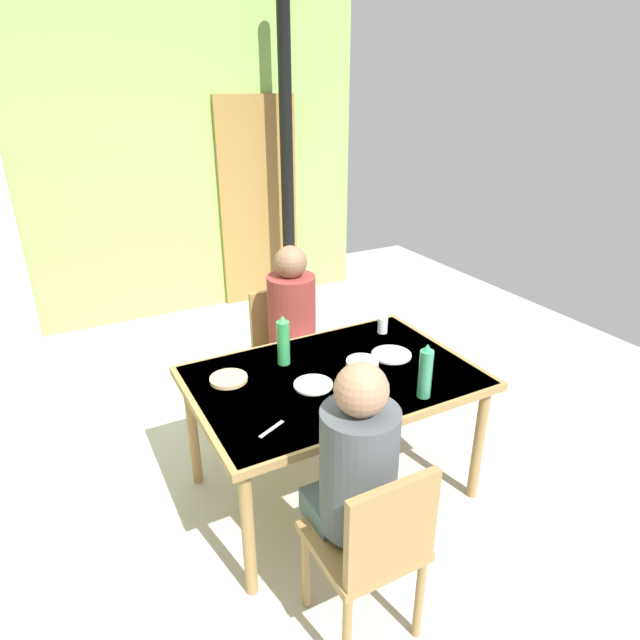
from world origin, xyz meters
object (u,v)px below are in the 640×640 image
chair_far_diner (285,347)px  serving_bowl_center (362,365)px  chair_near_diner (373,544)px  dining_table (334,386)px  water_bottle_green_far (284,342)px  person_near_diner (357,464)px  person_far_diner (293,315)px  water_bottle_green_near (425,372)px

chair_far_diner → serving_bowl_center: size_ratio=5.12×
chair_near_diner → chair_far_diner: 1.73m
dining_table → serving_bowl_center: 0.18m
chair_far_diner → water_bottle_green_far: 0.76m
serving_bowl_center → person_near_diner: bearing=-123.9°
chair_near_diner → person_far_diner: person_far_diner is taller
chair_near_diner → serving_bowl_center: size_ratio=5.12×
dining_table → chair_near_diner: bearing=-109.6°
person_near_diner → chair_far_diner: bearing=75.3°
water_bottle_green_near → water_bottle_green_far: 0.76m
person_near_diner → serving_bowl_center: (0.46, 0.68, -0.02)m
person_near_diner → water_bottle_green_far: bearing=82.3°
person_far_diner → water_bottle_green_far: (-0.28, -0.47, 0.08)m
water_bottle_green_far → person_near_diner: bearing=-97.7°
chair_far_diner → serving_bowl_center: (0.05, -0.86, 0.26)m
serving_bowl_center → dining_table: bearing=172.0°
dining_table → water_bottle_green_near: bearing=-53.7°
chair_near_diner → water_bottle_green_far: (0.13, 1.07, 0.37)m
chair_near_diner → water_bottle_green_near: (0.58, 0.46, 0.37)m
person_far_diner → water_bottle_green_far: person_far_diner is taller
water_bottle_green_near → chair_near_diner: bearing=-141.4°
dining_table → serving_bowl_center: bearing=-8.0°
dining_table → serving_bowl_center: size_ratio=8.53×
dining_table → chair_near_diner: chair_near_diner is taller
chair_near_diner → water_bottle_green_near: bearing=38.6°
chair_far_diner → water_bottle_green_near: bearing=98.1°
person_far_diner → serving_bowl_center: person_far_diner is taller
chair_near_diner → person_near_diner: size_ratio=1.13×
person_near_diner → water_bottle_green_far: person_near_diner is taller
dining_table → chair_near_diner: (-0.30, -0.84, -0.17)m
chair_far_diner → water_bottle_green_near: (0.17, -1.22, 0.37)m
water_bottle_green_near → water_bottle_green_far: (-0.45, 0.61, -0.00)m
dining_table → water_bottle_green_far: water_bottle_green_far is taller
person_near_diner → person_far_diner: size_ratio=1.00×
dining_table → chair_far_diner: 0.86m
person_far_diner → water_bottle_green_near: size_ratio=2.77×
chair_far_diner → serving_bowl_center: bearing=93.5°
water_bottle_green_near → serving_bowl_center: (-0.12, 0.36, -0.10)m
water_bottle_green_far → person_far_diner: bearing=59.6°
person_near_diner → serving_bowl_center: size_ratio=4.53×
dining_table → person_far_diner: person_far_diner is taller
dining_table → water_bottle_green_near: 0.51m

